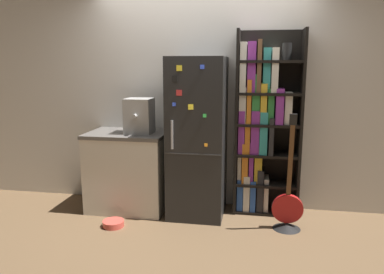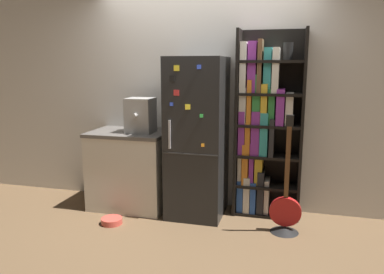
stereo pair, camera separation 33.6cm
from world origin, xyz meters
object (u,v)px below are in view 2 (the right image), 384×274
object	(u,v)px
bookshelf	(262,127)
guitar	(285,216)
refrigerator	(197,138)
espresso_machine	(141,115)
pet_bowl	(112,220)

from	to	relation	value
bookshelf	guitar	distance (m)	0.99
refrigerator	espresso_machine	bearing A→B (deg)	-178.34
refrigerator	pet_bowl	bearing A→B (deg)	-147.12
refrigerator	espresso_machine	distance (m)	0.70
guitar	pet_bowl	world-z (taller)	guitar
espresso_machine	pet_bowl	xyz separation A→B (m)	(-0.15, -0.51, -1.07)
espresso_machine	pet_bowl	size ratio (longest dim) A/B	1.74
bookshelf	pet_bowl	world-z (taller)	bookshelf
guitar	pet_bowl	size ratio (longest dim) A/B	5.39
refrigerator	espresso_machine	xyz separation A→B (m)	(-0.66, -0.02, 0.23)
pet_bowl	refrigerator	bearing A→B (deg)	32.88
guitar	espresso_machine	bearing A→B (deg)	171.18
refrigerator	guitar	distance (m)	1.24
bookshelf	pet_bowl	distance (m)	1.92
bookshelf	pet_bowl	size ratio (longest dim) A/B	9.04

